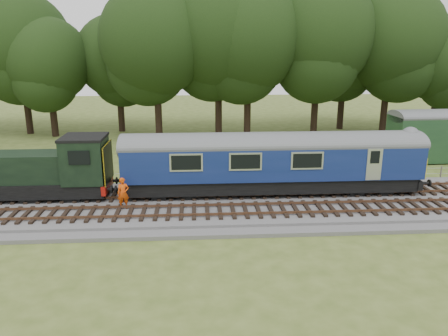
{
  "coord_description": "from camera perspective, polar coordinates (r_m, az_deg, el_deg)",
  "views": [
    {
      "loc": [
        -1.18,
        -24.1,
        9.21
      ],
      "look_at": [
        0.41,
        1.4,
        2.0
      ],
      "focal_mm": 35.0,
      "sensor_mm": 36.0,
      "label": 1
    }
  ],
  "objects": [
    {
      "name": "shed",
      "position": [
        41.81,
        25.08,
        3.46
      ],
      "size": [
        3.42,
        3.42,
        2.71
      ],
      "rotation": [
        0.0,
        0.0,
        0.03
      ],
      "color": "#19381E",
      "rests_on": "ground"
    },
    {
      "name": "track_south",
      "position": [
        24.19,
        -0.53,
        -5.56
      ],
      "size": [
        67.2,
        2.4,
        0.21
      ],
      "color": "black",
      "rests_on": "ballast"
    },
    {
      "name": "fence",
      "position": [
        30.07,
        -1.14,
        -2.08
      ],
      "size": [
        64.0,
        0.12,
        1.0
      ],
      "primitive_type": null,
      "color": "#6B6054",
      "rests_on": "ground"
    },
    {
      "name": "ground",
      "position": [
        25.83,
        -0.72,
        -5.13
      ],
      "size": [
        120.0,
        120.0,
        0.0
      ],
      "primitive_type": "plane",
      "color": "#475720",
      "rests_on": "ground"
    },
    {
      "name": "track_north",
      "position": [
        27.0,
        -0.87,
        -3.25
      ],
      "size": [
        67.2,
        2.4,
        0.21
      ],
      "color": "black",
      "rests_on": "ballast"
    },
    {
      "name": "worker",
      "position": [
        25.03,
        -13.03,
        -3.23
      ],
      "size": [
        0.73,
        0.57,
        1.78
      ],
      "primitive_type": "imported",
      "rotation": [
        0.0,
        0.0,
        0.24
      ],
      "color": "#DF490B",
      "rests_on": "ballast"
    },
    {
      "name": "dmu_railcar",
      "position": [
        26.73,
        6.35,
        1.36
      ],
      "size": [
        18.05,
        2.86,
        3.88
      ],
      "color": "black",
      "rests_on": "ground"
    },
    {
      "name": "shunter_loco",
      "position": [
        28.12,
        -22.91,
        -0.43
      ],
      "size": [
        8.91,
        2.6,
        3.38
      ],
      "color": "black",
      "rests_on": "ground"
    },
    {
      "name": "ballast",
      "position": [
        25.77,
        -0.72,
        -4.77
      ],
      "size": [
        70.0,
        7.0,
        0.35
      ],
      "primitive_type": "cube",
      "color": "#4C4C4F",
      "rests_on": "ground"
    },
    {
      "name": "tree_line",
      "position": [
        47.03,
        -2.06,
        4.45
      ],
      "size": [
        70.0,
        8.0,
        18.0
      ],
      "primitive_type": null,
      "color": "black",
      "rests_on": "ground"
    }
  ]
}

